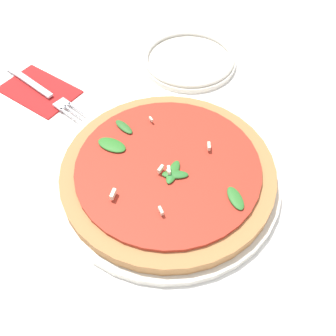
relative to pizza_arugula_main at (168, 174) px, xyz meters
The scene contains 5 objects.
ground_plane 0.04m from the pizza_arugula_main, 141.43° to the left, with size 6.00×6.00×0.00m, color white.
pizza_arugula_main is the anchor object (origin of this frame).
napkin 0.31m from the pizza_arugula_main, behind, with size 0.15×0.11×0.01m.
fork 0.30m from the pizza_arugula_main, behind, with size 0.21×0.04×0.00m.
side_plate_white 0.29m from the pizza_arugula_main, 129.07° to the left, with size 0.18×0.18×0.02m.
Camera 1 is at (0.28, -0.26, 0.47)m, focal length 42.00 mm.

